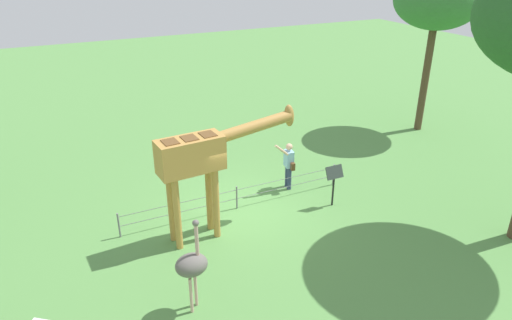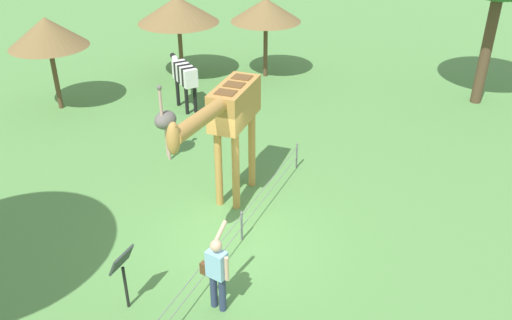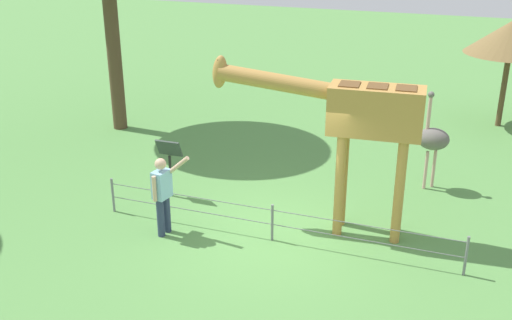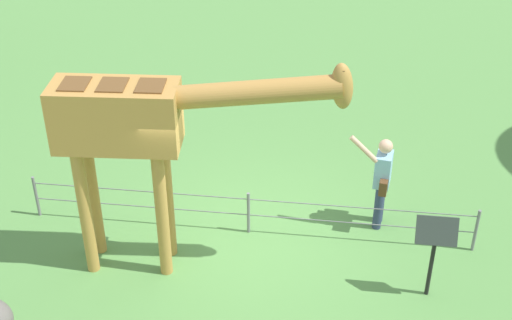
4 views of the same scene
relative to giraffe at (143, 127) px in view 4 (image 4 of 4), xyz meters
name	(u,v)px [view 4 (image 4 of 4)]	position (x,y,z in m)	size (l,w,h in m)	color
ground_plane	(247,237)	(1.29, 0.75, -2.33)	(60.00, 60.00, 0.00)	#568E47
giraffe	(143,127)	(0.00, 0.00, 0.00)	(4.02, 0.83, 3.34)	#BC8942
visitor	(382,178)	(3.33, 1.37, -1.43)	(0.72, 0.59, 1.67)	navy
info_sign	(435,241)	(4.01, -0.19, -1.38)	(0.56, 0.21, 1.32)	black
wire_fence	(248,211)	(1.29, 0.90, -1.93)	(7.05, 0.05, 0.75)	slate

